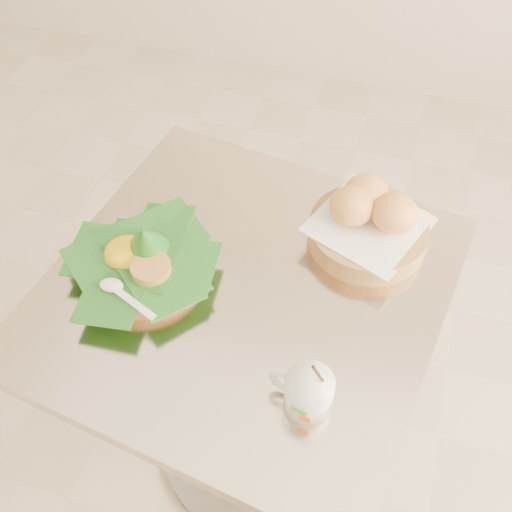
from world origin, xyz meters
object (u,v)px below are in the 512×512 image
(rice_basket, at_px, (142,259))
(coffee_mug, at_px, (308,391))
(bread_basket, at_px, (369,222))
(cafe_table, at_px, (246,351))

(rice_basket, bearing_deg, coffee_mug, -25.98)
(bread_basket, bearing_deg, cafe_table, -136.43)
(rice_basket, distance_m, coffee_mug, 0.39)
(bread_basket, bearing_deg, coffee_mug, -94.12)
(rice_basket, relative_size, bread_basket, 1.09)
(cafe_table, distance_m, coffee_mug, 0.36)
(rice_basket, relative_size, coffee_mug, 2.03)
(bread_basket, height_order, coffee_mug, coffee_mug)
(cafe_table, relative_size, coffee_mug, 5.94)
(coffee_mug, bearing_deg, rice_basket, 154.02)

